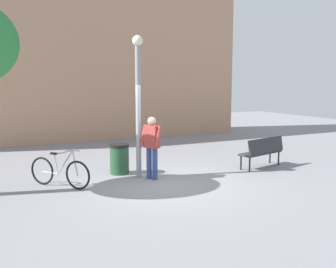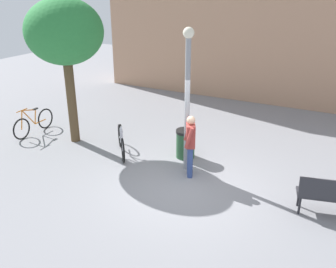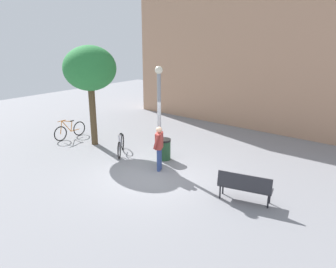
{
  "view_description": "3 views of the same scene",
  "coord_description": "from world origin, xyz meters",
  "views": [
    {
      "loc": [
        -4.14,
        -8.54,
        2.59
      ],
      "look_at": [
        0.4,
        0.65,
        1.18
      ],
      "focal_mm": 40.84,
      "sensor_mm": 36.0,
      "label": 1
    },
    {
      "loc": [
        3.35,
        -7.33,
        4.74
      ],
      "look_at": [
        -0.75,
        0.56,
        1.07
      ],
      "focal_mm": 39.29,
      "sensor_mm": 36.0,
      "label": 2
    },
    {
      "loc": [
        7.29,
        -8.08,
        4.91
      ],
      "look_at": [
        -0.12,
        1.1,
        1.27
      ],
      "focal_mm": 35.38,
      "sensor_mm": 36.0,
      "label": 3
    }
  ],
  "objects": [
    {
      "name": "trash_bin",
      "position": [
        -0.69,
        1.54,
        0.43
      ],
      "size": [
        0.56,
        0.56,
        0.85
      ],
      "color": "#234C2D",
      "rests_on": "ground_plane"
    },
    {
      "name": "lamppost",
      "position": [
        -0.36,
        0.89,
        2.23
      ],
      "size": [
        0.28,
        0.28,
        3.78
      ],
      "color": "gray",
      "rests_on": "ground_plane"
    },
    {
      "name": "ground_plane",
      "position": [
        0.0,
        0.0,
        0.0
      ],
      "size": [
        36.0,
        36.0,
        0.0
      ],
      "primitive_type": "plane",
      "color": "gray"
    },
    {
      "name": "bicycle_silver",
      "position": [
        -2.46,
        0.86,
        0.38
      ],
      "size": [
        1.19,
        1.43,
        0.97
      ],
      "color": "black",
      "rests_on": "ground_plane"
    },
    {
      "name": "person_by_lamppost",
      "position": [
        -0.11,
        0.57,
        0.97
      ],
      "size": [
        0.47,
        0.63,
        1.67
      ],
      "color": "#334784",
      "rests_on": "ground_plane"
    },
    {
      "name": "building_facade",
      "position": [
        0.0,
        8.69,
        4.12
      ],
      "size": [
        15.07,
        2.0,
        8.24
      ],
      "primitive_type": "cube",
      "color": "tan",
      "rests_on": "ground_plane"
    },
    {
      "name": "park_bench",
      "position": [
        3.44,
        0.34,
        0.55
      ],
      "size": [
        1.67,
        0.84,
        0.92
      ],
      "color": "#2D2D33",
      "rests_on": "ground_plane"
    }
  ]
}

